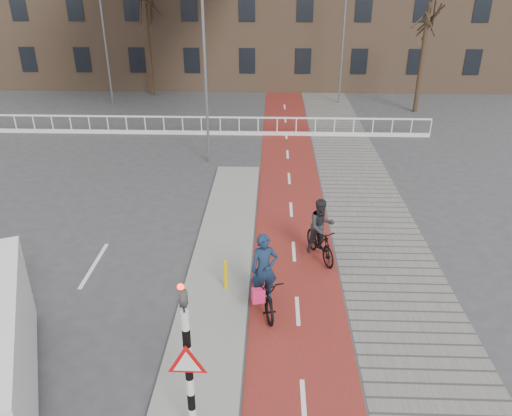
{
  "coord_description": "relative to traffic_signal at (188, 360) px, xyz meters",
  "views": [
    {
      "loc": [
        0.79,
        -8.5,
        8.03
      ],
      "look_at": [
        0.31,
        5.0,
        1.5
      ],
      "focal_mm": 35.0,
      "sensor_mm": 36.0,
      "label": 1
    }
  ],
  "objects": [
    {
      "name": "ground",
      "position": [
        0.6,
        2.02,
        -1.99
      ],
      "size": [
        120.0,
        120.0,
        0.0
      ],
      "primitive_type": "plane",
      "color": "#38383A",
      "rests_on": "ground"
    },
    {
      "name": "bike_lane",
      "position": [
        2.1,
        12.02,
        -1.98
      ],
      "size": [
        2.5,
        60.0,
        0.01
      ],
      "primitive_type": "cube",
      "color": "maroon",
      "rests_on": "ground"
    },
    {
      "name": "sidewalk",
      "position": [
        4.9,
        12.02,
        -1.98
      ],
      "size": [
        3.0,
        60.0,
        0.01
      ],
      "primitive_type": "cube",
      "color": "slate",
      "rests_on": "ground"
    },
    {
      "name": "curb_island",
      "position": [
        -0.1,
        6.02,
        -1.93
      ],
      "size": [
        1.8,
        16.0,
        0.12
      ],
      "primitive_type": "cube",
      "color": "gray",
      "rests_on": "ground"
    },
    {
      "name": "traffic_signal",
      "position": [
        0.0,
        0.0,
        0.0
      ],
      "size": [
        0.8,
        0.8,
        3.68
      ],
      "color": "black",
      "rests_on": "curb_island"
    },
    {
      "name": "bollard",
      "position": [
        0.17,
        4.84,
        -1.44
      ],
      "size": [
        0.12,
        0.12,
        0.85
      ],
      "primitive_type": "cylinder",
      "color": "#E1BD0C",
      "rests_on": "curb_island"
    },
    {
      "name": "cyclist_near",
      "position": [
        1.22,
        4.14,
        -1.26
      ],
      "size": [
        1.2,
        2.18,
        2.13
      ],
      "rotation": [
        0.0,
        0.0,
        0.24
      ],
      "color": "black",
      "rests_on": "bike_lane"
    },
    {
      "name": "cyclist_far",
      "position": [
        2.86,
        6.65,
        -1.17
      ],
      "size": [
        1.14,
        1.89,
        1.96
      ],
      "rotation": [
        0.0,
        0.0,
        0.37
      ],
      "color": "black",
      "rests_on": "bike_lane"
    },
    {
      "name": "railing",
      "position": [
        -4.4,
        19.02,
        -1.68
      ],
      "size": [
        28.0,
        0.1,
        0.99
      ],
      "color": "silver",
      "rests_on": "ground"
    },
    {
      "name": "tree_mid",
      "position": [
        -7.02,
        28.01,
        1.41
      ],
      "size": [
        0.26,
        0.26,
        6.81
      ],
      "primitive_type": "cylinder",
      "color": "black",
      "rests_on": "ground"
    },
    {
      "name": "tree_right",
      "position": [
        10.11,
        24.12,
        1.13
      ],
      "size": [
        0.27,
        0.27,
        6.24
      ],
      "primitive_type": "cylinder",
      "color": "black",
      "rests_on": "ground"
    },
    {
      "name": "streetlight_near",
      "position": [
        -1.51,
        14.88,
        1.58
      ],
      "size": [
        0.12,
        0.12,
        7.15
      ],
      "primitive_type": "cylinder",
      "color": "slate",
      "rests_on": "ground"
    },
    {
      "name": "streetlight_left",
      "position": [
        -9.06,
        25.35,
        1.9
      ],
      "size": [
        0.12,
        0.12,
        7.79
      ],
      "primitive_type": "cylinder",
      "color": "slate",
      "rests_on": "ground"
    },
    {
      "name": "streetlight_right",
      "position": [
        5.66,
        26.16,
        2.14
      ],
      "size": [
        0.12,
        0.12,
        8.27
      ],
      "primitive_type": "cylinder",
      "color": "slate",
      "rests_on": "ground"
    }
  ]
}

